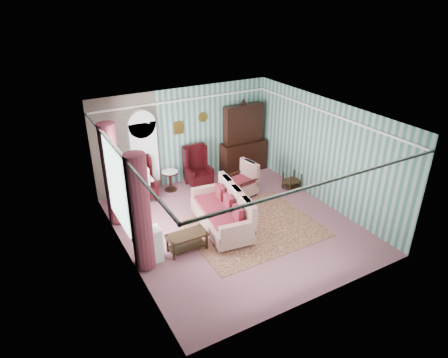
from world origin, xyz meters
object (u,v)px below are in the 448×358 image
nest_table (292,181)px  floral_armchair (241,180)px  bookcase (144,157)px  dresser_hutch (244,137)px  wingback_left (142,180)px  plant_stand (149,246)px  seated_woman (142,181)px  coffee_table (187,242)px  round_side_table (170,181)px  wingback_right (198,167)px  sofa (221,209)px

nest_table → floral_armchair: 1.57m
bookcase → dresser_hutch: dresser_hutch is taller
wingback_left → plant_stand: 2.87m
bookcase → seated_woman: bookcase is taller
floral_armchair → coffee_table: floral_armchair is taller
dresser_hutch → round_side_table: bearing=-177.4°
floral_armchair → bookcase: bearing=48.2°
wingback_left → wingback_right: same height
nest_table → plant_stand: plant_stand is taller
plant_stand → sofa: size_ratio=0.37×
dresser_hutch → wingback_right: (-1.75, -0.27, -0.55)m
sofa → wingback_right: bearing=-5.0°
bookcase → wingback_right: 1.63m
bookcase → wingback_left: bookcase is taller
wingback_right → plant_stand: wingback_right is taller
sofa → floral_armchair: sofa is taller
wingback_left → coffee_table: size_ratio=1.34×
wingback_left → round_side_table: wingback_left is taller
dresser_hutch → plant_stand: bearing=-144.9°
coffee_table → dresser_hutch: bearing=42.0°
bookcase → plant_stand: bookcase is taller
dresser_hutch → nest_table: dresser_hutch is taller
nest_table → sofa: (-2.85, -0.83, 0.27)m
dresser_hutch → sofa: bearing=-130.7°
dresser_hutch → wingback_right: 1.86m
wingback_left → floral_armchair: (2.57, -1.12, -0.14)m
round_side_table → floral_armchair: bearing=-37.3°
nest_table → plant_stand: (-4.87, -1.20, 0.13)m
sofa → dresser_hutch: bearing=-33.1°
bookcase → wingback_right: size_ratio=1.79×
wingback_right → nest_table: size_ratio=2.31×
plant_stand → seated_woman: bearing=73.8°
wingback_left → seated_woman: (0.00, 0.00, -0.04)m
floral_armchair → sofa: bearing=124.2°
wingback_left → round_side_table: size_ratio=2.08×
plant_stand → dresser_hutch: bearing=35.1°
wingback_left → sofa: wingback_left is taller
bookcase → sofa: bookcase is taller
bookcase → round_side_table: 1.07m
round_side_table → nest_table: size_ratio=1.11×
seated_woman → plant_stand: 2.87m
dresser_hutch → coffee_table: size_ratio=2.53×
bookcase → dresser_hutch: (3.25, -0.12, 0.06)m
coffee_table → seated_woman: bearing=91.8°
dresser_hutch → plant_stand: dresser_hutch is taller
round_side_table → plant_stand: bearing=-120.4°
sofa → seated_woman: bearing=34.7°
round_side_table → sofa: bearing=-82.8°
wingback_right → coffee_table: (-1.66, -2.80, -0.41)m
floral_armchair → seated_woman: bearing=57.7°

